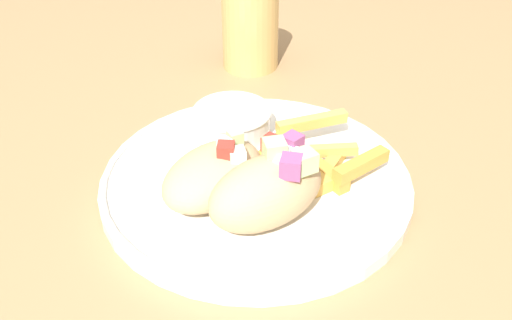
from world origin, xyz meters
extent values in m
cube|color=#9E7A51|center=(0.00, 0.00, 0.70)|extent=(1.53, 1.53, 0.04)
cylinder|color=#9E7A51|center=(0.69, 0.69, 0.34)|extent=(0.06, 0.06, 0.68)
cylinder|color=white|center=(0.04, -0.02, 0.72)|extent=(0.29, 0.29, 0.01)
torus|color=white|center=(0.04, -0.02, 0.73)|extent=(0.29, 0.29, 0.01)
ellipsoid|color=tan|center=(0.00, -0.07, 0.76)|extent=(0.12, 0.08, 0.06)
cube|color=silver|center=(0.01, -0.07, 0.78)|extent=(0.01, 0.01, 0.01)
cube|color=white|center=(0.02, -0.07, 0.78)|extent=(0.02, 0.02, 0.02)
cube|color=red|center=(0.02, -0.05, 0.79)|extent=(0.02, 0.02, 0.01)
cube|color=#A34C84|center=(0.03, -0.06, 0.79)|extent=(0.01, 0.01, 0.01)
cube|color=#B7D693|center=(0.02, -0.06, 0.79)|extent=(0.02, 0.02, 0.02)
cube|color=#B7D693|center=(0.02, -0.09, 0.79)|extent=(0.02, 0.02, 0.02)
cube|color=#A34C84|center=(0.01, -0.09, 0.79)|extent=(0.02, 0.02, 0.02)
ellipsoid|color=tan|center=(-0.01, -0.01, 0.75)|extent=(0.11, 0.08, 0.05)
cube|color=white|center=(0.01, -0.01, 0.78)|extent=(0.01, 0.01, 0.01)
cube|color=red|center=(0.00, -0.02, 0.78)|extent=(0.02, 0.02, 0.01)
cube|color=silver|center=(0.01, -0.03, 0.77)|extent=(0.02, 0.02, 0.01)
cube|color=#B7D693|center=(0.02, -0.01, 0.78)|extent=(0.02, 0.02, 0.01)
cube|color=gold|center=(0.09, -0.07, 0.73)|extent=(0.06, 0.03, 0.01)
cube|color=gold|center=(0.08, -0.06, 0.73)|extent=(0.03, 0.08, 0.01)
cube|color=gold|center=(0.05, -0.05, 0.73)|extent=(0.05, 0.05, 0.01)
cube|color=gold|center=(0.05, -0.08, 0.73)|extent=(0.08, 0.03, 0.01)
cube|color=gold|center=(0.10, -0.10, 0.75)|extent=(0.06, 0.02, 0.01)
cube|color=gold|center=(0.07, -0.02, 0.75)|extent=(0.07, 0.03, 0.01)
cube|color=#E5B251|center=(0.10, -0.05, 0.74)|extent=(0.06, 0.06, 0.01)
cube|color=#E5B251|center=(0.12, -0.02, 0.76)|extent=(0.07, 0.04, 0.01)
cylinder|color=white|center=(0.07, 0.05, 0.74)|extent=(0.08, 0.08, 0.03)
cylinder|color=beige|center=(0.07, 0.05, 0.75)|extent=(0.06, 0.06, 0.01)
torus|color=white|center=(0.07, 0.05, 0.76)|extent=(0.08, 0.08, 0.00)
cylinder|color=tan|center=(0.23, 0.17, 0.77)|extent=(0.07, 0.07, 0.10)
cylinder|color=silver|center=(0.23, 0.17, 0.75)|extent=(0.06, 0.06, 0.06)
camera|label=1|loc=(-0.29, -0.33, 1.07)|focal=42.00mm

